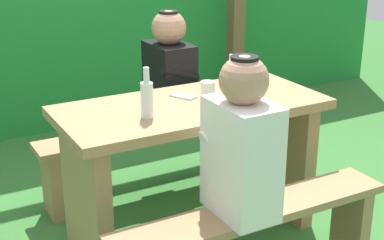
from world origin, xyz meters
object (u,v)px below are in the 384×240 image
Objects in this scene: picnic_table at (192,148)px; cell_phone at (183,96)px; bench_far at (147,147)px; bottle_center at (231,79)px; bench_near at (253,232)px; person_black_coat at (170,74)px; person_white_shirt at (241,144)px; bottle_left at (147,98)px; drinking_glass at (208,90)px; bottle_right at (251,80)px.

cell_phone is (0.01, 0.11, 0.26)m from picnic_table.
bottle_center is (0.24, -0.58, 0.56)m from bench_far.
bench_near is 1.95× the size of person_black_coat.
person_white_shirt is at bearing -97.63° from picnic_table.
person_black_coat reaches higher than bottle_left.
bottle_center is 1.64× the size of cell_phone.
person_black_coat is (0.16, 0.58, 0.25)m from picnic_table.
drinking_glass is (0.10, 0.01, 0.30)m from picnic_table.
bottle_left is at bearing 120.98° from bench_near.
bottle_right is at bearing -34.99° from bottle_center.
cell_phone reaches higher than bench_near.
bottle_left is at bearing -113.68° from bench_far.
person_white_shirt is at bearing -65.99° from bottle_left.
person_white_shirt reaches higher than bottle_right.
bottle_center reaches higher than bench_near.
drinking_glass is 0.24m from bottle_right.
person_black_coat is 0.50m from cell_phone.
bottle_left is (-0.30, 0.49, 0.56)m from bench_near.
bench_near is at bearing -97.97° from person_black_coat.
bottle_left is (-0.46, -0.67, 0.10)m from person_black_coat.
person_white_shirt is at bearing -123.09° from cell_phone.
cell_phone is (-0.32, 0.17, -0.09)m from bottle_right.
bottle_left is at bearing -176.89° from bottle_right.
bench_near is 0.46m from person_white_shirt.
person_black_coat is 7.39× the size of drinking_glass.
drinking_glass is 0.14m from cell_phone.
bottle_right is at bearing -10.02° from picnic_table.
person_white_shirt is 0.67m from bottle_center.
cell_phone is at bearing 85.91° from picnic_table.
bench_near is 6.10× the size of bottle_center.
bench_near is 14.38× the size of drinking_glass.
bench_near is at bearing -59.02° from bottle_left.
drinking_glass is at bearing -79.93° from bench_far.
person_white_shirt is at bearing -106.79° from drinking_glass.
person_black_coat is at bearing 104.17° from bottle_right.
drinking_glass reaches higher than bench_near.
bench_far is at bearing 116.82° from bottle_right.
person_black_coat is at bearing 74.32° from picnic_table.
bottle_left is 1.08× the size of bottle_center.
bench_near is 0.84m from bottle_center.
bottle_right is 0.11m from bottle_center.
bottle_left is at bearing -172.59° from cell_phone.
picnic_table is at bearing -179.17° from bottle_center.
drinking_glass is 0.41m from bottle_left.
drinking_glass is 0.42× the size of bottle_center.
bottle_left is (-0.30, -0.09, 0.35)m from picnic_table.
picnic_table is at bearing 90.00° from bench_near.
picnic_table is 1.95× the size of person_white_shirt.
bottle_center reaches higher than cell_phone.
picnic_table reaches higher than bench_far.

